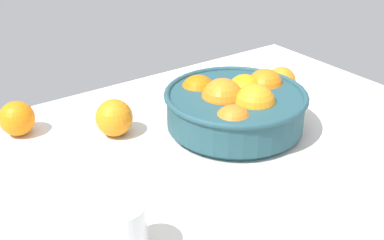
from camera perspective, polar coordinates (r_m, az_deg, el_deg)
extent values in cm
cube|color=silver|center=(88.54, -0.71, -7.14)|extent=(125.49, 86.36, 3.00)
cylinder|color=#234C56|center=(102.41, 4.92, -0.72)|extent=(25.55, 25.55, 1.20)
cylinder|color=#234C56|center=(100.63, 5.00, 1.24)|extent=(27.77, 27.77, 6.64)
torus|color=#234C56|center=(99.22, 5.08, 2.97)|extent=(28.97, 28.97, 1.20)
sphere|color=orange|center=(106.03, 8.42, 3.80)|extent=(7.77, 7.77, 7.77)
sphere|color=orange|center=(104.46, 6.12, 3.16)|extent=(7.81, 7.81, 7.81)
sphere|color=orange|center=(103.81, 0.73, 3.18)|extent=(7.63, 7.63, 7.63)
sphere|color=orange|center=(101.06, 3.64, 2.32)|extent=(7.96, 7.96, 7.96)
sphere|color=orange|center=(98.64, 3.53, 2.37)|extent=(8.65, 8.65, 8.65)
sphere|color=orange|center=(92.20, 4.72, -0.46)|extent=(7.31, 7.31, 7.31)
sphere|color=orange|center=(97.07, 7.25, 1.73)|extent=(8.37, 8.37, 8.37)
sphere|color=orange|center=(100.23, 6.97, 1.79)|extent=(8.17, 8.17, 8.17)
cylinder|color=white|center=(69.35, -8.11, -12.62)|extent=(6.95, 6.95, 8.80)
cylinder|color=#F79E35|center=(70.25, -8.04, -13.49)|extent=(6.12, 6.12, 6.01)
sphere|color=orange|center=(99.73, -8.98, 0.26)|extent=(7.53, 7.53, 7.53)
sphere|color=orange|center=(118.60, 10.28, 4.46)|extent=(6.71, 6.71, 6.71)
sphere|color=orange|center=(104.79, -19.55, 0.17)|extent=(7.06, 7.06, 7.06)
cylinder|color=silver|center=(88.25, 19.83, -7.69)|extent=(5.30, 12.52, 0.70)
cylinder|color=#3D7D43|center=(124.41, -0.61, 4.42)|extent=(4.28, 7.83, 0.30)
sphere|color=#3D7D43|center=(121.71, -0.45, 3.96)|extent=(0.67, 0.67, 0.67)
sphere|color=#3D7D43|center=(123.03, -0.53, 4.23)|extent=(0.82, 0.82, 0.82)
sphere|color=#3D7D43|center=(124.35, -0.62, 4.49)|extent=(0.88, 0.88, 0.88)
sphere|color=#3D7D43|center=(125.67, -0.70, 4.74)|extent=(0.71, 0.71, 0.71)
sphere|color=#3D7D43|center=(127.00, -0.78, 4.99)|extent=(0.88, 0.88, 0.88)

